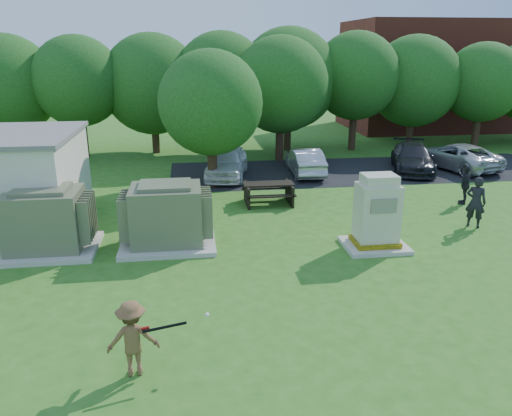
{
  "coord_description": "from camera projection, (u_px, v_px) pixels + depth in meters",
  "views": [
    {
      "loc": [
        -1.98,
        -10.74,
        6.12
      ],
      "look_at": [
        0.0,
        4.0,
        1.3
      ],
      "focal_mm": 35.0,
      "sensor_mm": 36.0,
      "label": 1
    }
  ],
  "objects": [
    {
      "name": "batting_equipment",
      "position": [
        168.0,
        325.0,
        9.57
      ],
      "size": [
        1.38,
        0.49,
        0.11
      ],
      "color": "black",
      "rests_on": "ground"
    },
    {
      "name": "generator_cabinet",
      "position": [
        377.0,
        216.0,
        15.64
      ],
      "size": [
        1.97,
        1.61,
        2.4
      ],
      "color": "beige",
      "rests_on": "ground"
    },
    {
      "name": "batter",
      "position": [
        133.0,
        338.0,
        9.58
      ],
      "size": [
        1.04,
        0.63,
        1.56
      ],
      "primitive_type": "imported",
      "rotation": [
        0.0,
        0.0,
        3.2
      ],
      "color": "brown",
      "rests_on": "ground"
    },
    {
      "name": "ground",
      "position": [
        278.0,
        308.0,
        12.27
      ],
      "size": [
        120.0,
        120.0,
        0.0
      ],
      "primitive_type": "plane",
      "color": "#2D6619",
      "rests_on": "ground"
    },
    {
      "name": "transformer_right",
      "position": [
        167.0,
        217.0,
        15.86
      ],
      "size": [
        3.0,
        2.4,
        2.07
      ],
      "color": "beige",
      "rests_on": "ground"
    },
    {
      "name": "brick_building",
      "position": [
        446.0,
        75.0,
        38.76
      ],
      "size": [
        15.0,
        8.0,
        8.0
      ],
      "primitive_type": "cube",
      "color": "maroon",
      "rests_on": "ground"
    },
    {
      "name": "car_white",
      "position": [
        227.0,
        162.0,
        24.32
      ],
      "size": [
        2.63,
        4.72,
        1.52
      ],
      "primitive_type": "imported",
      "rotation": [
        0.0,
        0.0,
        -0.2
      ],
      "color": "white",
      "rests_on": "ground"
    },
    {
      "name": "transformer_left",
      "position": [
        45.0,
        222.0,
        15.39
      ],
      "size": [
        3.0,
        2.4,
        2.07
      ],
      "color": "beige",
      "rests_on": "ground"
    },
    {
      "name": "car_silver_a",
      "position": [
        305.0,
        161.0,
        24.94
      ],
      "size": [
        1.51,
        4.05,
        1.32
      ],
      "primitive_type": "imported",
      "rotation": [
        0.0,
        0.0,
        3.12
      ],
      "color": "#AEAEB2",
      "rests_on": "ground"
    },
    {
      "name": "tree_row",
      "position": [
        253.0,
        83.0,
        28.65
      ],
      "size": [
        41.3,
        13.3,
        7.3
      ],
      "color": "#47301E",
      "rests_on": "ground"
    },
    {
      "name": "person_walking_right",
      "position": [
        465.0,
        185.0,
        20.17
      ],
      "size": [
        0.77,
        1.0,
        1.59
      ],
      "primitive_type": "imported",
      "rotation": [
        0.0,
        0.0,
        4.23
      ],
      "color": "black",
      "rests_on": "ground"
    },
    {
      "name": "person_by_generator",
      "position": [
        476.0,
        202.0,
        17.51
      ],
      "size": [
        0.8,
        0.77,
        1.84
      ],
      "primitive_type": "imported",
      "rotation": [
        0.0,
        0.0,
        2.46
      ],
      "color": "black",
      "rests_on": "ground"
    },
    {
      "name": "parking_strip",
      "position": [
        365.0,
        170.0,
        25.88
      ],
      "size": [
        20.0,
        6.0,
        0.01
      ],
      "primitive_type": "cube",
      "color": "#232326",
      "rests_on": "ground"
    },
    {
      "name": "car_dark",
      "position": [
        413.0,
        158.0,
        25.59
      ],
      "size": [
        3.22,
        5.02,
        1.35
      ],
      "primitive_type": "imported",
      "rotation": [
        0.0,
        0.0,
        -0.31
      ],
      "color": "black",
      "rests_on": "ground"
    },
    {
      "name": "car_silver_b",
      "position": [
        456.0,
        156.0,
        26.05
      ],
      "size": [
        3.46,
        5.27,
        1.35
      ],
      "primitive_type": "imported",
      "rotation": [
        0.0,
        0.0,
        3.42
      ],
      "color": "silver",
      "rests_on": "ground"
    },
    {
      "name": "picnic_table",
      "position": [
        268.0,
        191.0,
        20.24
      ],
      "size": [
        2.03,
        1.52,
        0.87
      ],
      "color": "black",
      "rests_on": "ground"
    }
  ]
}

